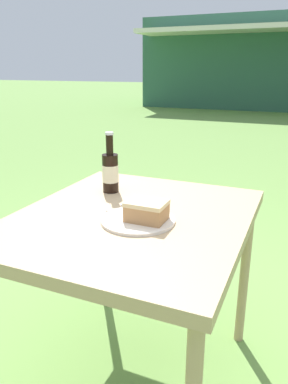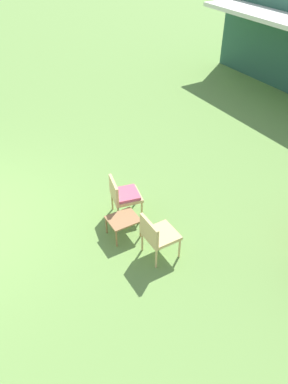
{
  "view_description": "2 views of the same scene",
  "coord_description": "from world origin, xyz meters",
  "views": [
    {
      "loc": [
        0.51,
        -1.07,
        1.18
      ],
      "look_at": [
        0.0,
        0.1,
        0.76
      ],
      "focal_mm": 35.0,
      "sensor_mm": 36.0,
      "label": 1
    },
    {
      "loc": [
        6.15,
        0.71,
        4.66
      ],
      "look_at": [
        1.94,
        3.2,
        0.9
      ],
      "focal_mm": 35.0,
      "sensor_mm": 36.0,
      "label": 2
    }
  ],
  "objects": [
    {
      "name": "cola_bottle_near",
      "position": [
        -0.19,
        0.19,
        0.8
      ],
      "size": [
        0.06,
        0.06,
        0.24
      ],
      "color": "black",
      "rests_on": "patio_table"
    },
    {
      "name": "patio_table",
      "position": [
        0.0,
        0.0,
        0.64
      ],
      "size": [
        0.76,
        0.89,
        0.71
      ],
      "color": "tan",
      "rests_on": "ground_plane"
    },
    {
      "name": "fork",
      "position": [
        0.0,
        -0.04,
        0.71
      ],
      "size": [
        0.19,
        0.07,
        0.01
      ],
      "color": "silver",
      "rests_on": "patio_table"
    },
    {
      "name": "loose_bottle_cap",
      "position": [
        -0.06,
        0.06,
        0.71
      ],
      "size": [
        0.03,
        0.03,
        0.01
      ],
      "color": "silver",
      "rests_on": "patio_table"
    },
    {
      "name": "cake_on_plate",
      "position": [
        0.06,
        -0.05,
        0.74
      ],
      "size": [
        0.24,
        0.24,
        0.07
      ],
      "color": "silver",
      "rests_on": "patio_table"
    },
    {
      "name": "ground_plane",
      "position": [
        0.0,
        0.0,
        0.0
      ],
      "size": [
        60.0,
        60.0,
        0.0
      ],
      "primitive_type": "plane",
      "color": "#6B9347"
    }
  ]
}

